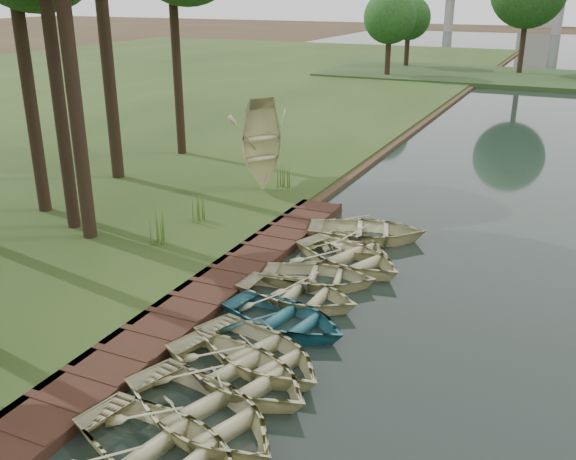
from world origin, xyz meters
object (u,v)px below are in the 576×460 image
at_px(boardwalk, 215,288).
at_px(rowboat_1, 201,409).
at_px(rowboat_2, 238,368).
at_px(rowboat_0, 162,445).
at_px(stored_rowboat, 261,180).

bearing_deg(boardwalk, rowboat_1, -61.31).
bearing_deg(rowboat_1, rowboat_2, 23.30).
relative_size(rowboat_0, rowboat_2, 1.00).
height_order(rowboat_0, stored_rowboat, stored_rowboat).
height_order(rowboat_1, rowboat_2, rowboat_1).
distance_m(boardwalk, rowboat_1, 5.89).
relative_size(boardwalk, rowboat_2, 4.22).
xyz_separation_m(boardwalk, rowboat_2, (2.76, -3.61, 0.29)).
bearing_deg(rowboat_0, rowboat_2, 11.45).
xyz_separation_m(boardwalk, rowboat_0, (2.73, -6.32, 0.29)).
bearing_deg(rowboat_0, rowboat_1, 7.55).
distance_m(rowboat_0, rowboat_1, 1.16).
xyz_separation_m(rowboat_1, rowboat_2, (-0.06, 1.55, -0.01)).
bearing_deg(rowboat_2, boardwalk, 55.98).
xyz_separation_m(rowboat_2, stored_rowboat, (-5.63, 12.10, 0.24)).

